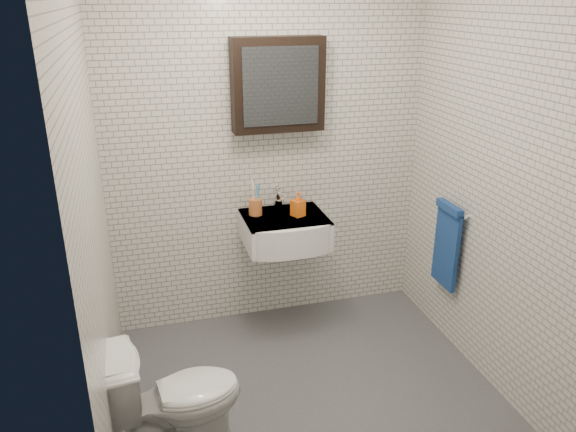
# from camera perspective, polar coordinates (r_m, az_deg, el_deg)

# --- Properties ---
(ground) EXTENTS (2.20, 2.00, 0.01)m
(ground) POSITION_cam_1_polar(r_m,az_deg,el_deg) (3.55, 2.31, -17.48)
(ground) COLOR #4A4C51
(ground) RESTS_ON ground
(room_shell) EXTENTS (2.22, 2.02, 2.51)m
(room_shell) POSITION_cam_1_polar(r_m,az_deg,el_deg) (2.86, 2.75, 5.87)
(room_shell) COLOR silver
(room_shell) RESTS_ON ground
(washbasin) EXTENTS (0.55, 0.50, 0.20)m
(washbasin) POSITION_cam_1_polar(r_m,az_deg,el_deg) (3.78, -0.19, -1.55)
(washbasin) COLOR white
(washbasin) RESTS_ON room_shell
(faucet) EXTENTS (0.06, 0.20, 0.15)m
(faucet) POSITION_cam_1_polar(r_m,az_deg,el_deg) (3.89, -0.96, 1.72)
(faucet) COLOR silver
(faucet) RESTS_ON washbasin
(mirror_cabinet) EXTENTS (0.60, 0.15, 0.60)m
(mirror_cabinet) POSITION_cam_1_polar(r_m,az_deg,el_deg) (3.70, -1.02, 13.18)
(mirror_cabinet) COLOR black
(mirror_cabinet) RESTS_ON room_shell
(towel_rail) EXTENTS (0.09, 0.30, 0.58)m
(towel_rail) POSITION_cam_1_polar(r_m,az_deg,el_deg) (3.84, 15.85, -2.53)
(towel_rail) COLOR silver
(towel_rail) RESTS_ON room_shell
(toothbrush_cup) EXTENTS (0.11, 0.11, 0.25)m
(toothbrush_cup) POSITION_cam_1_polar(r_m,az_deg,el_deg) (3.79, -3.33, 1.03)
(toothbrush_cup) COLOR #B8622E
(toothbrush_cup) RESTS_ON washbasin
(soap_bottle) EXTENTS (0.10, 0.10, 0.17)m
(soap_bottle) POSITION_cam_1_polar(r_m,az_deg,el_deg) (3.76, 1.02, 1.23)
(soap_bottle) COLOR orange
(soap_bottle) RESTS_ON washbasin
(toilet) EXTENTS (0.70, 0.45, 0.68)m
(toilet) POSITION_cam_1_polar(r_m,az_deg,el_deg) (3.04, -11.30, -17.71)
(toilet) COLOR white
(toilet) RESTS_ON ground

